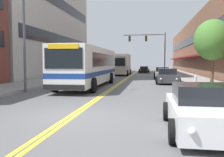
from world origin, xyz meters
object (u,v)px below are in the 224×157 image
Objects in this scene: fire_hydrant at (195,82)px; car_dark_grey_parked_right_far at (167,77)px; traffic_signal_mast at (151,44)px; car_slate_blue_parked_left_mid at (93,73)px; car_black_moving_lead at (144,70)px; car_navy_parked_left_near at (107,71)px; car_white_parked_right_foreground at (205,110)px; city_bus at (89,65)px; box_truck at (121,64)px; street_lamp_left_near at (29,16)px; car_silver_parked_right_mid at (162,73)px; street_tree_right_mid at (213,40)px.

car_dark_grey_parked_right_far is at bearing 104.86° from fire_hydrant.
car_dark_grey_parked_right_far is at bearing -85.28° from traffic_signal_mast.
car_black_moving_lead is at bearing 69.98° from car_slate_blue_parked_left_mid.
car_white_parked_right_foreground is (8.76, -34.27, 0.05)m from car_navy_parked_left_near.
city_bus reaches higher than fire_hydrant.
street_lamp_left_near is at bearing -98.01° from box_truck.
box_truck is 8.25× the size of fire_hydrant.
street_lamp_left_near reaches higher than car_silver_parked_right_mid.
car_silver_parked_right_mid is at bearing -52.67° from car_navy_parked_left_near.
fire_hydrant is (1.70, -12.42, -0.04)m from car_silver_parked_right_mid.
car_dark_grey_parked_right_far reaches higher than car_white_parked_right_foreground.
box_truck reaches higher than car_silver_parked_right_mid.
car_black_moving_lead is (3.80, 27.03, -1.18)m from city_bus.
street_tree_right_mid is (12.11, -9.22, 3.17)m from car_slate_blue_parked_left_mid.
car_black_moving_lead reaches higher than fire_hydrant.
car_dark_grey_parked_right_far is 1.01× the size of car_black_moving_lead.
street_lamp_left_near is at bearing -91.31° from car_navy_parked_left_near.
car_silver_parked_right_mid is at bearing 58.58° from street_lamp_left_near.
car_navy_parked_left_near is at bearing 88.69° from street_lamp_left_near.
car_white_parked_right_foreground is at bearing -86.07° from car_black_moving_lead.
city_bus is 21.90m from car_navy_parked_left_near.
traffic_signal_mast is at bearing 5.96° from car_navy_parked_left_near.
street_tree_right_mid reaches higher than car_dark_grey_parked_right_far.
street_lamp_left_near is (-6.65, -31.65, 4.37)m from car_black_moving_lead.
traffic_signal_mast is (4.58, 4.04, 3.28)m from box_truck.
city_bus is 2.31× the size of street_tree_right_mid.
car_white_parked_right_foreground is 39.64m from car_black_moving_lead.
traffic_signal_mast is (-1.54, 18.66, 4.31)m from car_dark_grey_parked_right_far.
traffic_signal_mast is (-1.39, 12.04, 4.30)m from car_silver_parked_right_mid.
car_white_parked_right_foreground is at bearing -90.03° from car_dark_grey_parked_right_far.
car_silver_parked_right_mid is 10.04m from box_truck.
street_lamp_left_near reaches higher than car_black_moving_lead.
fire_hydrant is (10.30, -23.71, 0.04)m from car_navy_parked_left_near.
street_tree_right_mid is 4.98m from fire_hydrant.
car_navy_parked_left_near is 23.93m from street_tree_right_mid.
city_bus reaches higher than car_slate_blue_parked_left_mid.
box_truck is at bearing 88.77° from city_bus.
box_truck is (-6.11, 30.99, 1.05)m from car_white_parked_right_foreground.
car_navy_parked_left_near is at bearing 113.49° from fire_hydrant.
street_lamp_left_near reaches higher than car_white_parked_right_foreground.
box_truck reaches higher than car_dark_grey_parked_right_far.
car_silver_parked_right_mid is 0.62× the size of traffic_signal_mast.
car_black_moving_lead is at bearing 103.46° from street_tree_right_mid.
car_black_moving_lead is (-2.57, 16.56, -0.08)m from car_silver_parked_right_mid.
street_tree_right_mid is (6.13, -25.62, 3.20)m from car_black_moving_lead.
car_white_parked_right_foreground is 1.01× the size of car_dark_grey_parked_right_far.
street_tree_right_mid is at bearing -35.62° from car_dark_grey_parked_right_far.
car_slate_blue_parked_left_mid is at bearing -108.19° from box_truck.
car_dark_grey_parked_right_far is 0.59× the size of box_truck.
fire_hydrant is (10.24, -12.58, 0.00)m from car_slate_blue_parked_left_mid.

